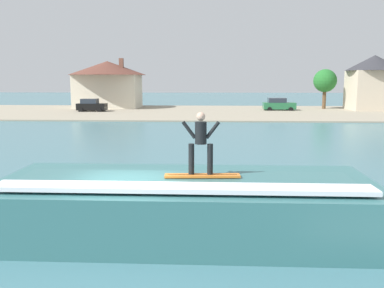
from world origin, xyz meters
TOP-DOWN VIEW (x-y plane):
  - ground_plane at (0.00, 0.00)m, footprint 260.00×260.00m
  - wave_crest at (1.60, 0.81)m, footprint 10.77×4.33m
  - surfboard at (2.10, 0.43)m, footprint 2.10×0.49m
  - surfer at (2.05, 0.48)m, footprint 1.06×0.32m
  - shoreline_bank at (0.00, 44.98)m, footprint 120.00×25.10m
  - car_near_shore at (-14.01, 44.51)m, footprint 3.87×2.13m
  - car_far_shore at (11.69, 47.83)m, footprint 4.45×2.29m
  - house_with_chimney at (-13.52, 51.85)m, footprint 11.67×11.67m
  - house_gabled_white at (25.04, 49.04)m, footprint 7.89×7.89m
  - tree_tall_bare at (18.81, 50.97)m, footprint 3.34×3.34m

SIDE VIEW (x-z plane):
  - ground_plane at x=0.00m, z-range 0.00..0.00m
  - shoreline_bank at x=0.00m, z-range 0.00..0.15m
  - wave_crest at x=1.60m, z-range -0.05..1.72m
  - car_near_shore at x=-14.01m, z-range 0.01..1.87m
  - car_far_shore at x=11.69m, z-range 0.02..1.88m
  - surfboard at x=2.10m, z-range 1.77..1.83m
  - surfer at x=2.05m, z-range 1.94..3.66m
  - tree_tall_bare at x=18.81m, z-range 1.23..7.15m
  - house_with_chimney at x=-13.52m, z-range 0.49..8.03m
  - house_gabled_white at x=25.04m, z-range 0.44..8.23m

